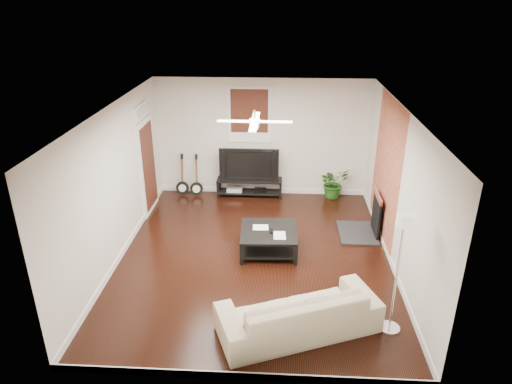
# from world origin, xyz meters

# --- Properties ---
(room) EXTENTS (5.01, 6.01, 2.81)m
(room) POSITION_xyz_m (0.00, 0.00, 1.40)
(room) COLOR black
(room) RESTS_ON ground
(brick_accent) EXTENTS (0.02, 2.20, 2.80)m
(brick_accent) POSITION_xyz_m (2.49, 1.00, 1.40)
(brick_accent) COLOR #A54E35
(brick_accent) RESTS_ON floor
(fireplace) EXTENTS (0.80, 1.10, 0.92)m
(fireplace) POSITION_xyz_m (2.20, 1.00, 0.46)
(fireplace) COLOR black
(fireplace) RESTS_ON floor
(window_back) EXTENTS (1.00, 0.06, 1.30)m
(window_back) POSITION_xyz_m (-0.30, 2.97, 1.95)
(window_back) COLOR #3F1A11
(window_back) RESTS_ON wall_back
(door_left) EXTENTS (0.08, 1.00, 2.50)m
(door_left) POSITION_xyz_m (-2.46, 1.90, 1.25)
(door_left) COLOR white
(door_left) RESTS_ON wall_left
(tv_stand) EXTENTS (1.56, 0.41, 0.44)m
(tv_stand) POSITION_xyz_m (-0.29, 2.78, 0.22)
(tv_stand) COLOR black
(tv_stand) RESTS_ON floor
(tv) EXTENTS (1.39, 0.18, 0.80)m
(tv) POSITION_xyz_m (-0.29, 2.80, 0.84)
(tv) COLOR black
(tv) RESTS_ON tv_stand
(coffee_table) EXTENTS (1.09, 1.09, 0.44)m
(coffee_table) POSITION_xyz_m (0.25, 0.23, 0.22)
(coffee_table) COLOR black
(coffee_table) RESTS_ON floor
(sofa) EXTENTS (2.50, 1.70, 0.68)m
(sofa) POSITION_xyz_m (0.76, -2.00, 0.34)
(sofa) COLOR #BBA68C
(sofa) RESTS_ON floor
(floor_lamp) EXTENTS (0.41, 0.41, 1.90)m
(floor_lamp) POSITION_xyz_m (2.11, -1.90, 0.95)
(floor_lamp) COLOR silver
(floor_lamp) RESTS_ON floor
(potted_plant) EXTENTS (0.86, 0.82, 0.74)m
(potted_plant) POSITION_xyz_m (1.72, 2.82, 0.37)
(potted_plant) COLOR #225418
(potted_plant) RESTS_ON floor
(guitar_left) EXTENTS (0.32, 0.23, 1.01)m
(guitar_left) POSITION_xyz_m (-1.93, 2.75, 0.51)
(guitar_left) COLOR black
(guitar_left) RESTS_ON floor
(guitar_right) EXTENTS (0.33, 0.24, 1.01)m
(guitar_right) POSITION_xyz_m (-1.58, 2.72, 0.51)
(guitar_right) COLOR black
(guitar_right) RESTS_ON floor
(ceiling_fan) EXTENTS (1.24, 1.24, 0.32)m
(ceiling_fan) POSITION_xyz_m (0.00, 0.00, 2.60)
(ceiling_fan) COLOR white
(ceiling_fan) RESTS_ON ceiling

